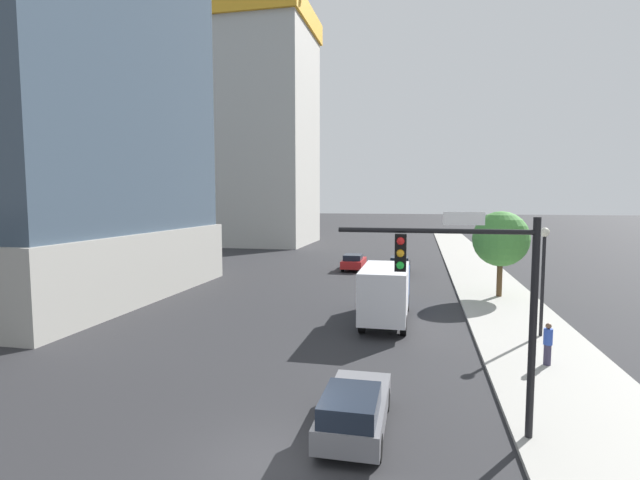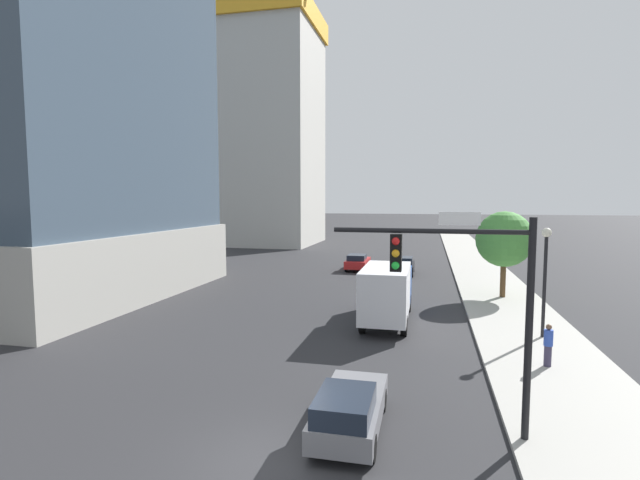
% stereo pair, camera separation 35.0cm
% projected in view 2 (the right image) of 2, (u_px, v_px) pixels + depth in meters
% --- Properties ---
extents(ground_plane, '(400.00, 400.00, 0.00)m').
position_uv_depth(ground_plane, '(268.00, 461.00, 11.90)').
color(ground_plane, '#28282B').
extents(sidewalk, '(5.08, 120.00, 0.15)m').
position_uv_depth(sidewalk, '(505.00, 304.00, 29.34)').
color(sidewalk, '#9E9B93').
rests_on(sidewalk, ground).
extents(construction_building, '(20.05, 15.86, 40.98)m').
position_uv_depth(construction_building, '(274.00, 119.00, 68.40)').
color(construction_building, '#B2AFA8').
rests_on(construction_building, ground).
extents(traffic_light_pole, '(5.43, 0.48, 6.19)m').
position_uv_depth(traffic_light_pole, '(466.00, 283.00, 12.74)').
color(traffic_light_pole, black).
rests_on(traffic_light_pole, sidewalk).
extents(street_lamp, '(0.44, 0.44, 5.19)m').
position_uv_depth(street_lamp, '(545.00, 265.00, 21.85)').
color(street_lamp, black).
rests_on(street_lamp, sidewalk).
extents(street_tree, '(3.69, 3.69, 5.72)m').
position_uv_depth(street_tree, '(504.00, 239.00, 30.85)').
color(street_tree, brown).
rests_on(street_tree, sidewalk).
extents(car_red, '(1.92, 4.35, 1.51)m').
position_uv_depth(car_red, '(358.00, 262.00, 43.89)').
color(car_red, red).
rests_on(car_red, ground).
extents(car_black, '(1.84, 4.73, 1.51)m').
position_uv_depth(car_black, '(403.00, 266.00, 41.53)').
color(car_black, black).
rests_on(car_black, ground).
extents(car_gray, '(1.76, 4.32, 1.52)m').
position_uv_depth(car_gray, '(349.00, 409.00, 13.19)').
color(car_gray, slate).
rests_on(car_gray, ground).
extents(box_truck, '(2.34, 7.32, 3.17)m').
position_uv_depth(box_truck, '(387.00, 290.00, 25.05)').
color(box_truck, '#1E4799').
rests_on(box_truck, ground).
extents(pedestrian_blue_shirt, '(0.34, 0.34, 1.68)m').
position_uv_depth(pedestrian_blue_shirt, '(548.00, 345.00, 18.19)').
color(pedestrian_blue_shirt, '#38334C').
rests_on(pedestrian_blue_shirt, sidewalk).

